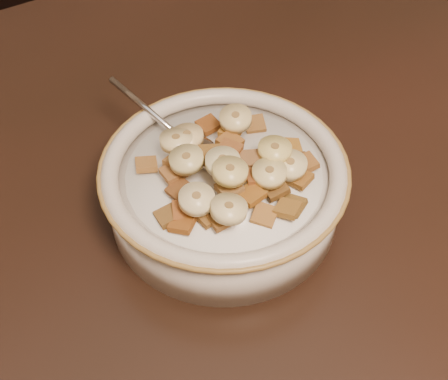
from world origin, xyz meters
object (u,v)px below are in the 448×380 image
table (115,235)px  chair (28,48)px  cereal_bowl (224,192)px  spoon (197,151)px

table → chair: 0.85m
cereal_bowl → chair: bearing=87.9°
table → chair: chair is taller
chair → spoon: chair is taller
table → spoon: spoon is taller
table → spoon: (0.09, -0.01, 0.08)m
cereal_bowl → spoon: 0.05m
table → chair: size_ratio=1.53×
table → cereal_bowl: (0.10, -0.05, 0.05)m
cereal_bowl → spoon: (-0.01, 0.03, 0.03)m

